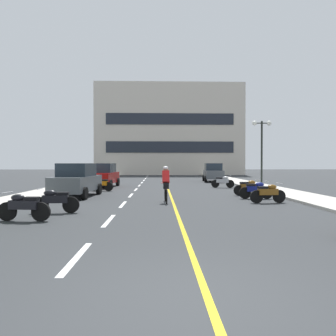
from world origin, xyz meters
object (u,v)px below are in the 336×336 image
(parked_car_far, at_px, (213,172))
(motorcycle_1, at_px, (24,206))
(parked_car_near, at_px, (77,180))
(motorcycle_3, at_px, (268,193))
(parked_car_mid, at_px, (103,175))
(motorcycle_4, at_px, (256,190))
(street_lamp_mid, at_px, (262,138))
(motorcycle_7, at_px, (223,181))
(motorcycle_5, at_px, (248,187))
(motorcycle_2, at_px, (55,200))
(cyclist_rider, at_px, (166,183))
(motorcycle_6, at_px, (101,184))

(parked_car_far, distance_m, motorcycle_1, 23.53)
(parked_car_near, bearing_deg, motorcycle_3, -17.86)
(parked_car_mid, xyz_separation_m, motorcycle_4, (9.22, -8.38, -0.44))
(street_lamp_mid, xyz_separation_m, motorcycle_1, (-11.95, -13.59, -3.24))
(parked_car_near, distance_m, motorcycle_3, 9.95)
(motorcycle_1, bearing_deg, motorcycle_4, 33.20)
(parked_car_near, distance_m, motorcycle_4, 9.53)
(street_lamp_mid, distance_m, motorcycle_3, 10.19)
(parked_car_mid, distance_m, motorcycle_1, 14.42)
(parked_car_far, distance_m, motorcycle_7, 8.06)
(motorcycle_3, bearing_deg, motorcycle_1, -155.00)
(motorcycle_3, xyz_separation_m, motorcycle_7, (-0.25, 9.12, 0.00))
(parked_car_near, bearing_deg, parked_car_far, 55.02)
(motorcycle_5, bearing_deg, motorcycle_3, -91.16)
(parked_car_near, distance_m, motorcycle_5, 9.55)
(street_lamp_mid, height_order, motorcycle_7, street_lamp_mid)
(parked_car_near, height_order, motorcycle_7, parked_car_near)
(parked_car_mid, bearing_deg, motorcycle_2, -87.89)
(parked_car_far, xyz_separation_m, motorcycle_5, (-0.33, -13.67, -0.44))
(motorcycle_2, relative_size, cyclist_rider, 0.96)
(street_lamp_mid, height_order, cyclist_rider, street_lamp_mid)
(parked_car_near, distance_m, cyclist_rider, 5.50)
(motorcycle_4, xyz_separation_m, motorcycle_7, (-0.21, 7.40, 0.00))
(motorcycle_6, bearing_deg, street_lamp_mid, 13.08)
(motorcycle_3, xyz_separation_m, motorcycle_6, (-8.81, 6.60, 0.00))
(motorcycle_2, bearing_deg, cyclist_rider, 36.77)
(street_lamp_mid, height_order, parked_car_near, street_lamp_mid)
(motorcycle_4, bearing_deg, motorcycle_7, 91.66)
(motorcycle_3, distance_m, cyclist_rider, 4.71)
(motorcycle_6, xyz_separation_m, cyclist_rider, (4.13, -6.27, 0.41))
(parked_car_near, distance_m, motorcycle_2, 5.84)
(street_lamp_mid, distance_m, cyclist_rider, 11.93)
(motorcycle_6, xyz_separation_m, motorcycle_7, (8.56, 2.52, 0.00))
(parked_car_near, relative_size, motorcycle_4, 2.53)
(parked_car_mid, relative_size, motorcycle_2, 2.52)
(motorcycle_5, bearing_deg, motorcycle_7, 93.23)
(motorcycle_1, distance_m, motorcycle_7, 16.17)
(motorcycle_1, height_order, motorcycle_2, same)
(street_lamp_mid, distance_m, motorcycle_7, 4.39)
(street_lamp_mid, xyz_separation_m, motorcycle_2, (-11.48, -12.00, -3.24))
(motorcycle_2, bearing_deg, parked_car_far, 65.21)
(street_lamp_mid, xyz_separation_m, motorcycle_7, (-2.95, -0.15, -3.24))
(motorcycle_4, bearing_deg, parked_car_near, 171.97)
(parked_car_near, relative_size, motorcycle_5, 2.53)
(parked_car_near, xyz_separation_m, motorcycle_6, (0.65, 3.55, -0.44))
(parked_car_far, distance_m, motorcycle_5, 13.68)
(motorcycle_7, bearing_deg, motorcycle_3, -88.44)
(cyclist_rider, bearing_deg, parked_car_mid, 115.12)
(street_lamp_mid, xyz_separation_m, motorcycle_6, (-11.51, -2.67, -3.24))
(parked_car_near, xyz_separation_m, motorcycle_2, (0.68, -5.78, -0.44))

